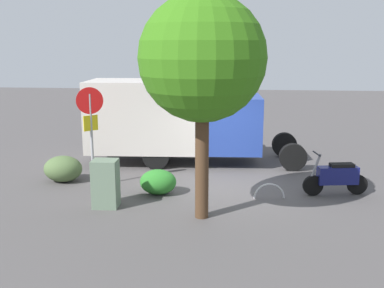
{
  "coord_description": "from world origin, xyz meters",
  "views": [
    {
      "loc": [
        -0.36,
        12.89,
        4.05
      ],
      "look_at": [
        0.91,
        0.18,
        1.29
      ],
      "focal_mm": 43.03,
      "sensor_mm": 36.0,
      "label": 1
    }
  ],
  "objects_px": {
    "box_truck_near": "(175,117)",
    "motorcycle": "(337,177)",
    "utility_cabinet": "(106,184)",
    "stop_sign": "(91,121)",
    "street_tree": "(202,59)",
    "bike_rack_hoop": "(269,198)"
  },
  "relations": [
    {
      "from": "box_truck_near",
      "to": "motorcycle",
      "type": "xyz_separation_m",
      "value": [
        -4.92,
        3.18,
        -1.07
      ]
    },
    {
      "from": "box_truck_near",
      "to": "utility_cabinet",
      "type": "height_order",
      "value": "box_truck_near"
    },
    {
      "from": "stop_sign",
      "to": "utility_cabinet",
      "type": "relative_size",
      "value": 2.35
    },
    {
      "from": "street_tree",
      "to": "utility_cabinet",
      "type": "relative_size",
      "value": 4.24
    },
    {
      "from": "utility_cabinet",
      "to": "box_truck_near",
      "type": "bearing_deg",
      "value": -103.33
    },
    {
      "from": "motorcycle",
      "to": "bike_rack_hoop",
      "type": "relative_size",
      "value": 2.12
    },
    {
      "from": "box_truck_near",
      "to": "bike_rack_hoop",
      "type": "relative_size",
      "value": 8.8
    },
    {
      "from": "box_truck_near",
      "to": "stop_sign",
      "type": "height_order",
      "value": "stop_sign"
    },
    {
      "from": "street_tree",
      "to": "bike_rack_hoop",
      "type": "height_order",
      "value": "street_tree"
    },
    {
      "from": "stop_sign",
      "to": "utility_cabinet",
      "type": "height_order",
      "value": "stop_sign"
    },
    {
      "from": "motorcycle",
      "to": "utility_cabinet",
      "type": "bearing_deg",
      "value": 4.96
    },
    {
      "from": "stop_sign",
      "to": "street_tree",
      "type": "bearing_deg",
      "value": 147.14
    },
    {
      "from": "stop_sign",
      "to": "bike_rack_hoop",
      "type": "relative_size",
      "value": 3.4
    },
    {
      "from": "box_truck_near",
      "to": "utility_cabinet",
      "type": "bearing_deg",
      "value": -106.27
    },
    {
      "from": "box_truck_near",
      "to": "stop_sign",
      "type": "distance_m",
      "value": 3.67
    },
    {
      "from": "utility_cabinet",
      "to": "bike_rack_hoop",
      "type": "bearing_deg",
      "value": -165.54
    },
    {
      "from": "utility_cabinet",
      "to": "stop_sign",
      "type": "bearing_deg",
      "value": -62.77
    },
    {
      "from": "bike_rack_hoop",
      "to": "box_truck_near",
      "type": "bearing_deg",
      "value": -50.23
    },
    {
      "from": "street_tree",
      "to": "bike_rack_hoop",
      "type": "relative_size",
      "value": 6.14
    },
    {
      "from": "box_truck_near",
      "to": "bike_rack_hoop",
      "type": "height_order",
      "value": "box_truck_near"
    },
    {
      "from": "box_truck_near",
      "to": "street_tree",
      "type": "relative_size",
      "value": 1.43
    },
    {
      "from": "motorcycle",
      "to": "street_tree",
      "type": "relative_size",
      "value": 0.35
    }
  ]
}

